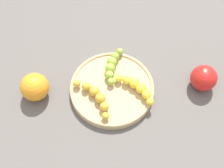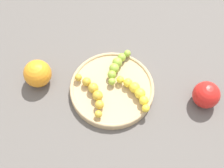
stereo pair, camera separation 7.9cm
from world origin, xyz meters
The scene contains 7 objects.
ground_plane centered at (0.00, 0.00, 0.00)m, with size 2.40×2.40×0.00m, color #56514C.
fruit_bowl centered at (0.00, 0.00, 0.01)m, with size 0.23×0.23×0.02m.
banana_spotted centered at (-0.02, 0.05, 0.03)m, with size 0.13×0.08×0.03m.
banana_yellow centered at (-0.02, -0.06, 0.03)m, with size 0.11×0.08×0.03m.
banana_green centered at (0.06, -0.01, 0.03)m, with size 0.11×0.07×0.03m.
orange_fruit centered at (0.04, 0.20, 0.04)m, with size 0.08×0.08×0.08m, color orange.
apple_red centered at (-0.04, -0.25, 0.04)m, with size 0.07×0.07×0.07m, color red.
Camera 2 is at (-0.38, 0.01, 0.73)m, focal length 47.54 mm.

